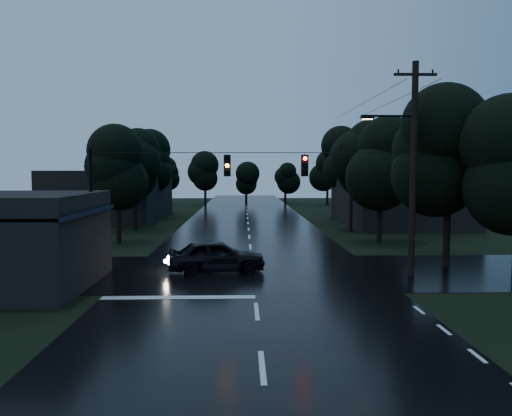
{
  "coord_description": "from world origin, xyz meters",
  "views": [
    {
      "loc": [
        -0.48,
        -12.18,
        4.93
      ],
      "look_at": [
        0.19,
        13.11,
        3.07
      ],
      "focal_mm": 35.0,
      "sensor_mm": 36.0,
      "label": 1
    }
  ],
  "objects": [
    {
      "name": "ground",
      "position": [
        0.0,
        0.0,
        0.0
      ],
      "size": [
        160.0,
        160.0,
        0.0
      ],
      "primitive_type": "plane",
      "color": "black",
      "rests_on": "ground"
    },
    {
      "name": "tree_left_b",
      "position": [
        -9.6,
        30.0,
        5.62
      ],
      "size": [
        4.2,
        4.2,
        8.85
      ],
      "color": "black",
      "rests_on": "ground"
    },
    {
      "name": "span_signals",
      "position": [
        0.56,
        10.99,
        5.24
      ],
      "size": [
        15.0,
        0.37,
        1.12
      ],
      "color": "black",
      "rests_on": "ground"
    },
    {
      "name": "utility_pole_far",
      "position": [
        8.3,
        28.0,
        3.88
      ],
      "size": [
        2.0,
        0.3,
        7.5
      ],
      "color": "black",
      "rests_on": "ground"
    },
    {
      "name": "building_far_right",
      "position": [
        14.0,
        34.0,
        2.2
      ],
      "size": [
        10.0,
        14.0,
        4.4
      ],
      "primitive_type": "cube",
      "color": "black",
      "rests_on": "ground"
    },
    {
      "name": "anchor_pole_left",
      "position": [
        -7.5,
        11.0,
        3.0
      ],
      "size": [
        0.18,
        0.18,
        6.0
      ],
      "primitive_type": "cylinder",
      "color": "black",
      "rests_on": "ground"
    },
    {
      "name": "tree_right_a",
      "position": [
        9.0,
        22.0,
        5.62
      ],
      "size": [
        4.2,
        4.2,
        8.85
      ],
      "color": "black",
      "rests_on": "ground"
    },
    {
      "name": "building_far_left",
      "position": [
        -14.0,
        40.0,
        2.5
      ],
      "size": [
        10.0,
        16.0,
        5.0
      ],
      "primitive_type": "cube",
      "color": "black",
      "rests_on": "ground"
    },
    {
      "name": "car",
      "position": [
        -1.77,
        11.99,
        0.81
      ],
      "size": [
        4.97,
        2.58,
        1.62
      ],
      "primitive_type": "imported",
      "rotation": [
        0.0,
        0.0,
        1.72
      ],
      "color": "black",
      "rests_on": "ground"
    },
    {
      "name": "tree_right_b",
      "position": [
        9.6,
        30.0,
        5.99
      ],
      "size": [
        4.48,
        4.48,
        9.44
      ],
      "color": "black",
      "rests_on": "ground"
    },
    {
      "name": "utility_pole_main",
      "position": [
        7.41,
        11.0,
        5.26
      ],
      "size": [
        3.5,
        0.3,
        10.0
      ],
      "color": "black",
      "rests_on": "ground"
    },
    {
      "name": "tree_right_c",
      "position": [
        10.2,
        40.0,
        6.37
      ],
      "size": [
        4.76,
        4.76,
        10.03
      ],
      "color": "black",
      "rests_on": "ground"
    },
    {
      "name": "main_road",
      "position": [
        0.0,
        30.0,
        0.0
      ],
      "size": [
        12.0,
        120.0,
        0.02
      ],
      "primitive_type": "cube",
      "color": "black",
      "rests_on": "ground"
    },
    {
      "name": "tree_left_c",
      "position": [
        -10.2,
        40.0,
        5.99
      ],
      "size": [
        4.48,
        4.48,
        9.44
      ],
      "color": "black",
      "rests_on": "ground"
    },
    {
      "name": "cross_street",
      "position": [
        0.0,
        12.0,
        0.0
      ],
      "size": [
        60.0,
        9.0,
        0.02
      ],
      "primitive_type": "cube",
      "color": "black",
      "rests_on": "ground"
    },
    {
      "name": "tree_corner_near",
      "position": [
        10.0,
        13.0,
        5.99
      ],
      "size": [
        4.48,
        4.48,
        9.44
      ],
      "color": "black",
      "rests_on": "ground"
    },
    {
      "name": "tree_left_a",
      "position": [
        -9.0,
        22.0,
        5.24
      ],
      "size": [
        3.92,
        3.92,
        8.26
      ],
      "color": "black",
      "rests_on": "ground"
    }
  ]
}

